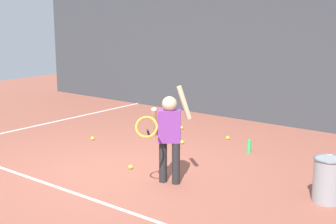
% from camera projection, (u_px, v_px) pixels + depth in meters
% --- Properties ---
extents(ground_plane, '(20.00, 20.00, 0.00)m').
position_uv_depth(ground_plane, '(116.00, 172.00, 6.83)').
color(ground_plane, brown).
extents(court_line_baseline, '(9.00, 0.05, 0.00)m').
position_uv_depth(court_line_baseline, '(67.00, 190.00, 6.11)').
color(court_line_baseline, white).
rests_on(court_line_baseline, ground).
extents(court_line_sideline, '(0.05, 9.00, 0.00)m').
position_uv_depth(court_line_sideline, '(33.00, 126.00, 9.62)').
color(court_line_sideline, white).
rests_on(court_line_sideline, ground).
extents(back_fence_windscreen, '(13.19, 0.08, 3.73)m').
position_uv_depth(back_fence_windscreen, '(257.00, 34.00, 9.74)').
color(back_fence_windscreen, '#383D42').
rests_on(back_fence_windscreen, ground).
extents(fence_post_0, '(0.09, 0.09, 3.88)m').
position_uv_depth(fence_post_0, '(60.00, 26.00, 13.66)').
color(fence_post_0, slate).
rests_on(fence_post_0, ground).
extents(fence_post_1, '(0.09, 0.09, 3.88)m').
position_uv_depth(fence_post_1, '(177.00, 29.00, 11.07)').
color(fence_post_1, slate).
rests_on(fence_post_1, ground).
extents(tennis_player, '(0.49, 0.85, 1.35)m').
position_uv_depth(tennis_player, '(169.00, 132.00, 6.24)').
color(tennis_player, '#232326').
rests_on(tennis_player, ground).
extents(ball_hopper, '(0.38, 0.38, 0.56)m').
position_uv_depth(ball_hopper, '(328.00, 179.00, 5.70)').
color(ball_hopper, gray).
rests_on(ball_hopper, ground).
extents(water_bottle, '(0.07, 0.07, 0.22)m').
position_uv_depth(water_bottle, '(249.00, 146.00, 7.79)').
color(water_bottle, green).
rests_on(water_bottle, ground).
extents(tennis_ball_0, '(0.07, 0.07, 0.07)m').
position_uv_depth(tennis_ball_0, '(181.00, 128.00, 9.38)').
color(tennis_ball_0, '#CCE033').
rests_on(tennis_ball_0, ground).
extents(tennis_ball_1, '(0.07, 0.07, 0.07)m').
position_uv_depth(tennis_ball_1, '(182.00, 142.00, 8.32)').
color(tennis_ball_1, '#CCE033').
rests_on(tennis_ball_1, ground).
extents(tennis_ball_2, '(0.07, 0.07, 0.07)m').
position_uv_depth(tennis_ball_2, '(92.00, 138.00, 8.57)').
color(tennis_ball_2, '#CCE033').
rests_on(tennis_ball_2, ground).
extents(tennis_ball_3, '(0.07, 0.07, 0.07)m').
position_uv_depth(tennis_ball_3, '(131.00, 167.00, 6.96)').
color(tennis_ball_3, '#CCE033').
rests_on(tennis_ball_3, ground).
extents(tennis_ball_4, '(0.07, 0.07, 0.07)m').
position_uv_depth(tennis_ball_4, '(228.00, 138.00, 8.61)').
color(tennis_ball_4, '#CCE033').
rests_on(tennis_ball_4, ground).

